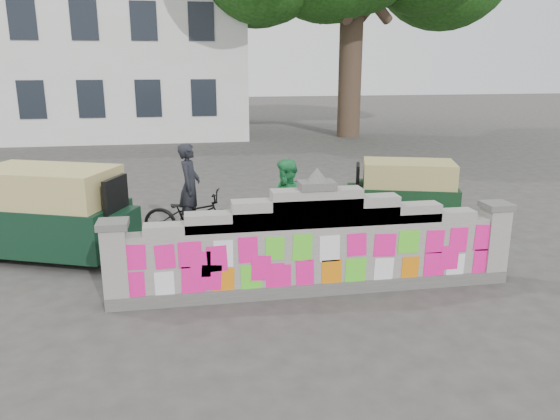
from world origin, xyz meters
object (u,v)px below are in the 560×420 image
(rickshaw_right, at_px, (404,191))
(rickshaw_left, at_px, (53,212))
(pedestrian, at_px, (287,206))
(cyclist_rider, at_px, (190,198))
(cyclist_bike, at_px, (191,215))

(rickshaw_right, bearing_deg, rickshaw_left, 26.13)
(pedestrian, distance_m, rickshaw_right, 3.31)
(cyclist_rider, distance_m, rickshaw_right, 4.81)
(cyclist_rider, relative_size, rickshaw_right, 0.67)
(cyclist_rider, bearing_deg, rickshaw_left, 117.90)
(rickshaw_right, bearing_deg, cyclist_rider, 23.18)
(cyclist_bike, distance_m, pedestrian, 2.09)
(cyclist_rider, height_order, rickshaw_left, cyclist_rider)
(cyclist_bike, xyz_separation_m, cyclist_rider, (0.00, 0.00, 0.36))
(cyclist_bike, distance_m, cyclist_rider, 0.36)
(cyclist_bike, height_order, rickshaw_right, rickshaw_right)
(pedestrian, relative_size, rickshaw_right, 0.68)
(cyclist_bike, relative_size, rickshaw_left, 0.62)
(cyclist_rider, xyz_separation_m, pedestrian, (1.82, -0.97, 0.02))
(pedestrian, relative_size, rickshaw_left, 0.57)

